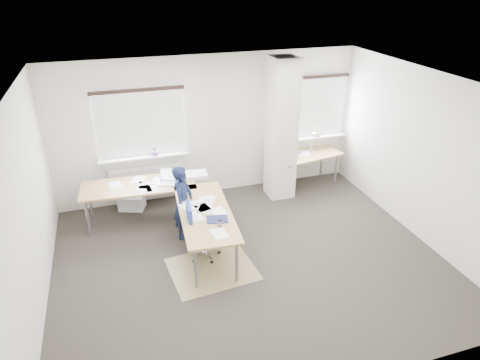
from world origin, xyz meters
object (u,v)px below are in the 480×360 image
object	(u,v)px
desk_side	(307,156)
task_chair	(202,242)
person	(183,202)
desk_main	(173,198)

from	to	relation	value
desk_side	task_chair	bearing A→B (deg)	-155.65
desk_side	person	bearing A→B (deg)	-168.10
person	desk_side	bearing A→B (deg)	-38.65
desk_side	task_chair	xyz separation A→B (m)	(-2.67, -1.83, -0.42)
desk_main	person	size ratio (longest dim) A/B	2.10
desk_main	task_chair	xyz separation A→B (m)	(0.29, -0.80, -0.42)
task_chair	desk_side	bearing A→B (deg)	38.00
desk_main	task_chair	bearing A→B (deg)	-66.01
desk_main	desk_side	bearing A→B (deg)	22.93
desk_side	task_chair	world-z (taller)	desk_side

